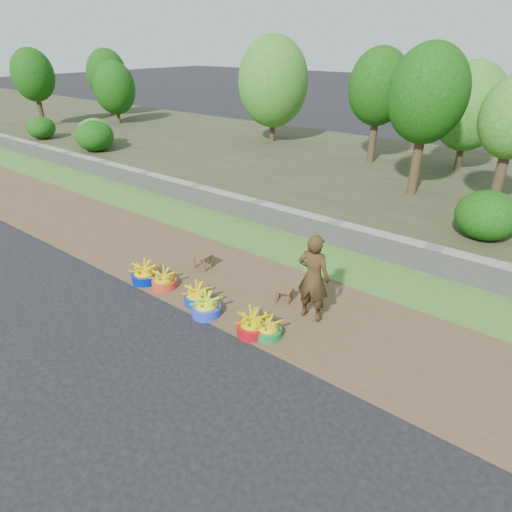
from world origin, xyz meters
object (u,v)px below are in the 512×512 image
Objects in this scene: basin_c at (197,296)px; stool_right at (284,291)px; basin_d at (206,307)px; stool_left at (202,257)px; basin_e at (253,325)px; vendor_woman at (313,278)px; basin_b at (164,281)px; basin_f at (268,329)px; basin_a at (145,274)px.

stool_right is at bearing 39.60° from basin_c.
stool_left is at bearing 136.30° from basin_d.
basin_c is 0.96× the size of basin_d.
vendor_woman is at bearing 62.27° from basin_e.
basin_b is 1.07× the size of basin_f.
basin_a is at bearing -157.72° from stool_right.
basin_b is 0.90m from basin_c.
basin_e reaches higher than stool_right.
stool_right is 0.85m from vendor_woman.
basin_a is 1.42× the size of stool_left.
basin_c is 1.39× the size of stool_right.
stool_right is (-0.13, 1.08, 0.06)m from basin_e.
basin_c is 1.32× the size of stool_left.
basin_c is at bearing 21.68° from vendor_woman.
basin_f is at bearing -69.27° from stool_right.
basin_b is 0.91× the size of basin_e.
basin_f is at bearing 7.08° from basin_d.
basin_d reaches higher than stool_right.
stool_right is (2.05, -0.03, -0.04)m from stool_left.
basin_d is at bearing -125.98° from stool_right.
basin_a reaches higher than stool_left.
vendor_woman is at bearing 17.49° from basin_b.
basin_e is (0.96, 0.07, 0.00)m from basin_d.
basin_a is 2.77m from stool_right.
basin_b is 0.93× the size of basin_d.
basin_d is at bearing -7.64° from basin_b.
basin_a is 1.07× the size of basin_c.
basin_a reaches higher than basin_c.
basin_c is 1.33m from stool_left.
basin_f is 1.06m from stool_right.
basin_e is at bearing -26.82° from stool_left.
basin_e is 1.41× the size of stool_left.
basin_b is 1.01m from stool_left.
basin_c reaches higher than stool_left.
basin_d is (0.37, -0.15, 0.01)m from basin_c.
basin_c is at bearing -49.93° from stool_left.
basin_a is 3.40m from vendor_woman.
basin_f is at bearing 18.88° from basin_e.
basin_f is at bearing -0.08° from basin_c.
stool_right is (2.57, 1.05, 0.06)m from basin_a.
basin_a is at bearing 177.03° from basin_d.
basin_e is 1.48× the size of stool_right.
basin_f is at bearing -22.77° from stool_left.
basin_f is 1.21× the size of stool_left.
basin_c is at bearing 176.28° from basin_e.
basin_c is 0.32× the size of vendor_woman.
basin_d reaches higher than basin_b.
stool_left is (0.05, 1.00, 0.12)m from basin_b.
basin_a is at bearing 12.42° from vendor_woman.
basin_a is 0.34× the size of vendor_woman.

